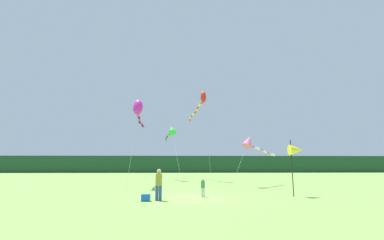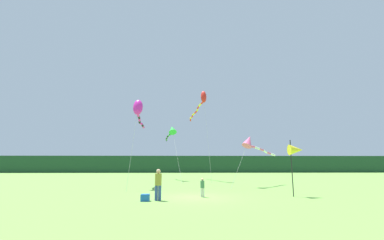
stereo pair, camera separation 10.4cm
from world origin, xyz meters
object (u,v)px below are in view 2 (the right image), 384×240
object	(u,v)px
person_child	(202,186)
kite_green	(172,130)
kite_magenta	(138,109)
kite_rainbow	(251,143)
kite_red	(202,101)
banner_flag_pole	(296,150)
cooler_box	(145,198)
person_adult	(158,183)

from	to	relation	value
person_child	kite_green	xyz separation A→B (m)	(-2.79, 16.31, 5.63)
kite_magenta	kite_rainbow	world-z (taller)	kite_magenta
kite_red	kite_green	bearing A→B (deg)	162.65
banner_flag_pole	kite_green	xyz separation A→B (m)	(-8.95, 16.22, 3.36)
cooler_box	kite_green	distance (m)	18.97
person_adult	cooler_box	size ratio (longest dim) A/B	3.69
banner_flag_pole	kite_magenta	bearing A→B (deg)	152.61
person_adult	kite_magenta	xyz separation A→B (m)	(-2.66, 7.50, 5.88)
person_adult	kite_rainbow	xyz separation A→B (m)	(7.66, 8.51, 2.99)
kite_red	cooler_box	bearing A→B (deg)	-104.51
kite_red	kite_green	world-z (taller)	kite_red
banner_flag_pole	kite_green	size ratio (longest dim) A/B	0.43
person_adult	kite_magenta	world-z (taller)	kite_magenta
kite_red	banner_flag_pole	bearing A→B (deg)	-71.10
kite_red	kite_green	distance (m)	5.40
person_adult	banner_flag_pole	bearing A→B (deg)	10.11
banner_flag_pole	cooler_box	bearing A→B (deg)	-169.60
person_adult	banner_flag_pole	world-z (taller)	banner_flag_pole
kite_magenta	kite_red	bearing A→B (deg)	55.26
kite_rainbow	kite_red	world-z (taller)	kite_red
cooler_box	kite_green	size ratio (longest dim) A/B	0.06
cooler_box	banner_flag_pole	world-z (taller)	banner_flag_pole
kite_magenta	kite_red	xyz separation A→B (m)	(6.31, 9.10, 3.07)
kite_green	kite_magenta	bearing A→B (deg)	-103.71
cooler_box	banner_flag_pole	distance (m)	10.03
banner_flag_pole	kite_red	distance (m)	17.37
person_adult	person_child	world-z (taller)	person_adult
kite_magenta	kite_rainbow	xyz separation A→B (m)	(10.32, 1.01, -2.90)
banner_flag_pole	kite_magenta	size ratio (longest dim) A/B	0.46
kite_rainbow	kite_green	xyz separation A→B (m)	(-7.81, 9.27, 2.32)
person_child	cooler_box	xyz separation A→B (m)	(-3.33, -1.65, -0.46)
cooler_box	banner_flag_pole	size ratio (longest dim) A/B	0.13
kite_rainbow	person_adult	bearing A→B (deg)	-131.98
kite_magenta	kite_rainbow	size ratio (longest dim) A/B	1.42
kite_rainbow	kite_red	distance (m)	10.82
kite_magenta	person_child	bearing A→B (deg)	-48.70
person_adult	person_child	xyz separation A→B (m)	(2.64, 1.48, -0.33)
person_child	kite_rainbow	bearing A→B (deg)	54.50
cooler_box	person_child	bearing A→B (deg)	26.33
person_adult	cooler_box	world-z (taller)	person_adult
person_adult	banner_flag_pole	size ratio (longest dim) A/B	0.49
person_child	kite_magenta	xyz separation A→B (m)	(-5.30, 6.03, 6.21)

